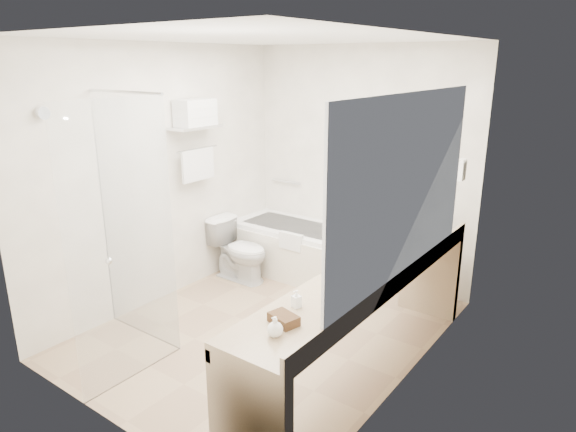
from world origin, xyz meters
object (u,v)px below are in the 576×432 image
Objects in this scene: toilet at (240,250)px; amenity_basket at (284,319)px; bathtub at (302,250)px; vanity_counter at (364,301)px; water_bottle_left at (432,221)px.

amenity_basket reaches higher than toilet.
bathtub is 0.59× the size of vanity_counter.
toilet reaches higher than bathtub.
bathtub is at bearing 122.55° from amenity_basket.
amenity_basket is 2.16m from water_bottle_left.
vanity_counter is at bearing -90.59° from water_bottle_left.
water_bottle_left reaches higher than toilet.
water_bottle_left is at bearing 88.38° from amenity_basket.
vanity_counter is (1.52, -1.39, 0.36)m from bathtub.
toilet is 3.90× the size of amenity_basket.
bathtub is 1.68m from water_bottle_left.
toilet is at bearing 137.39° from amenity_basket.
vanity_counter is at bearing -113.24° from toilet.
amenity_basket is (1.48, -2.31, 0.60)m from bathtub.
bathtub is at bearing 174.37° from water_bottle_left.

